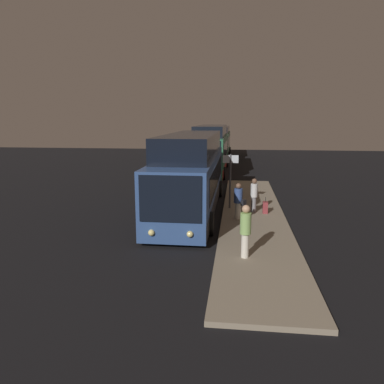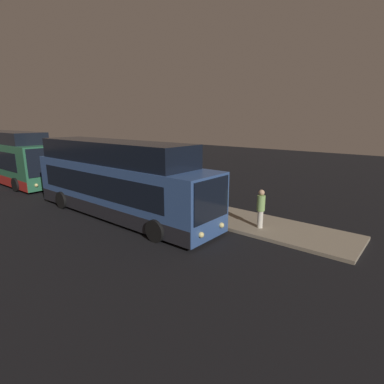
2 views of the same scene
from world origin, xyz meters
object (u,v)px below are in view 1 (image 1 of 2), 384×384
at_px(passenger_boarding, 254,194).
at_px(passenger_waiting, 238,200).
at_px(sign_post, 230,175).
at_px(bus_third, 219,143).
at_px(suitcase, 265,207).
at_px(passenger_with_bags, 245,229).
at_px(bus_second, 211,151).
at_px(bus_lead, 191,177).

distance_m(passenger_boarding, passenger_waiting, 1.57).
distance_m(passenger_boarding, sign_post, 1.63).
height_order(bus_third, suitcase, bus_third).
distance_m(passenger_with_bags, suitcase, 6.28).
xyz_separation_m(bus_second, passenger_boarding, (14.88, 3.20, -0.78)).
bearing_deg(passenger_boarding, passenger_with_bags, -104.38).
height_order(bus_second, passenger_boarding, bus_second).
xyz_separation_m(bus_third, suitcase, (27.98, 3.76, -1.27)).
bearing_deg(passenger_boarding, suitcase, -20.73).
bearing_deg(passenger_with_bags, bus_third, 178.34).
relative_size(bus_second, suitcase, 14.69).
xyz_separation_m(bus_lead, passenger_boarding, (0.71, 3.20, -0.67)).
bearing_deg(passenger_waiting, bus_second, -139.12).
bearing_deg(passenger_with_bags, passenger_waiting, 176.58).
xyz_separation_m(bus_lead, passenger_with_bags, (6.96, 2.67, -0.61)).
bearing_deg(bus_second, suitcase, 14.09).
xyz_separation_m(bus_second, passenger_waiting, (16.25, 2.44, -0.81)).
distance_m(passenger_waiting, suitcase, 1.93).
bearing_deg(passenger_waiting, passenger_with_bags, 35.05).
xyz_separation_m(passenger_boarding, sign_post, (-0.74, -1.19, 0.83)).
bearing_deg(bus_second, passenger_with_bags, 7.21).
bearing_deg(suitcase, passenger_boarding, -101.17).
distance_m(bus_second, suitcase, 15.52).
relative_size(passenger_boarding, sign_post, 0.60).
xyz_separation_m(bus_third, passenger_boarding, (27.87, 3.20, -0.62)).
bearing_deg(bus_second, bus_lead, -0.00).
relative_size(bus_second, passenger_waiting, 7.03).
distance_m(bus_third, passenger_waiting, 29.35).
height_order(passenger_with_bags, sign_post, sign_post).
bearing_deg(passenger_with_bags, passenger_boarding, 169.04).
relative_size(passenger_boarding, suitcase, 2.10).
height_order(passenger_with_bags, suitcase, passenger_with_bags).
distance_m(bus_lead, bus_second, 14.17).
bearing_deg(passenger_boarding, bus_lead, 157.99).
height_order(bus_lead, passenger_boarding, bus_lead).
xyz_separation_m(passenger_boarding, passenger_with_bags, (6.25, -0.53, 0.06)).
height_order(bus_third, passenger_boarding, bus_third).
relative_size(bus_lead, bus_second, 1.03).
bearing_deg(passenger_with_bags, suitcase, 163.83).
relative_size(bus_second, passenger_boarding, 6.99).
bearing_deg(bus_third, bus_lead, 0.00).
distance_m(bus_second, bus_third, 12.99).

